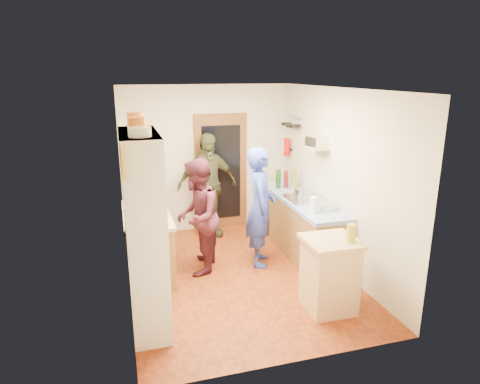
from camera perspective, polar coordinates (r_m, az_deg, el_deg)
name	(u,v)px	position (r m, az deg, el deg)	size (l,w,h in m)	color
floor	(237,275)	(6.25, -0.34, -11.04)	(3.00, 4.00, 0.02)	#8F3D0F
ceiling	(237,88)	(5.58, -0.38, 13.74)	(3.00, 4.00, 0.02)	silver
wall_back	(207,159)	(7.68, -4.47, 4.41)	(3.00, 0.02, 2.60)	beige
wall_front	(297,242)	(3.98, 7.62, -6.66)	(3.00, 0.02, 2.60)	beige
wall_left	(122,196)	(5.57, -15.47, -0.52)	(0.02, 4.00, 2.60)	beige
wall_right	(338,180)	(6.34, 12.89, 1.61)	(0.02, 4.00, 2.60)	beige
door_frame	(221,172)	(7.75, -2.56, 2.65)	(0.95, 0.06, 2.10)	brown
door_glass	(221,173)	(7.71, -2.50, 2.59)	(0.70, 0.02, 1.70)	black
hutch_body	(144,231)	(4.88, -12.62, -5.13)	(0.40, 1.20, 2.20)	silver
hutch_top_shelf	(138,134)	(4.61, -13.43, 7.51)	(0.40, 1.14, 0.04)	silver
plate_stack	(140,132)	(4.28, -13.24, 7.81)	(0.22, 0.22, 0.09)	white
orange_pot_a	(137,124)	(4.62, -13.52, 8.75)	(0.19, 0.19, 0.16)	orange
orange_pot_b	(135,120)	(5.00, -13.77, 9.32)	(0.19, 0.19, 0.17)	orange
left_counter_base	(148,244)	(6.29, -12.14, -6.86)	(0.60, 1.40, 0.85)	olive
left_counter_top	(146,215)	(6.14, -12.38, -2.97)	(0.64, 1.44, 0.05)	tan
toaster	(152,216)	(5.67, -11.61, -3.21)	(0.26, 0.17, 0.19)	white
kettle	(143,211)	(5.94, -12.81, -2.50)	(0.15, 0.15, 0.17)	white
orange_bowl	(151,206)	(6.26, -11.79, -1.86)	(0.21, 0.21, 0.10)	orange
chopping_board	(145,201)	(6.63, -12.57, -1.22)	(0.30, 0.22, 0.03)	tan
right_counter_base	(301,227)	(6.89, 8.18, -4.67)	(0.60, 2.20, 0.84)	olive
right_counter_top	(302,200)	(6.75, 8.32, -1.09)	(0.62, 2.22, 0.06)	blue
hob	(305,199)	(6.65, 8.67, -0.89)	(0.55, 0.58, 0.04)	silver
pot_on_hob	(301,193)	(6.65, 8.13, -0.07)	(0.21, 0.21, 0.14)	silver
bottle_a	(278,179)	(7.23, 5.13, 1.72)	(0.08, 0.08, 0.32)	#143F14
bottle_b	(286,180)	(7.26, 6.15, 1.67)	(0.07, 0.07, 0.30)	#591419
bottle_c	(294,178)	(7.28, 7.21, 1.82)	(0.08, 0.08, 0.34)	olive
paper_towel	(314,205)	(6.05, 9.78, -1.74)	(0.10, 0.10, 0.23)	white
mixing_bowl	(327,207)	(6.23, 11.55, -1.94)	(0.24, 0.24, 0.09)	silver
island_base	(329,276)	(5.35, 11.82, -10.97)	(0.55, 0.55, 0.86)	tan
island_top	(331,241)	(5.17, 12.10, -6.46)	(0.62, 0.62, 0.05)	tan
cutting_board	(326,239)	(5.18, 11.36, -6.22)	(0.35, 0.28, 0.02)	white
oil_jar	(351,233)	(5.10, 14.60, -5.32)	(0.11, 0.11, 0.21)	#AD9E2D
pan_rail	(294,117)	(7.54, 7.27, 9.89)	(0.02, 0.02, 0.65)	silver
pan_hang_a	(295,126)	(7.38, 7.35, 8.73)	(0.18, 0.18, 0.05)	black
pan_hang_b	(290,126)	(7.56, 6.73, 8.77)	(0.16, 0.16, 0.05)	black
pan_hang_c	(286,124)	(7.74, 6.16, 9.03)	(0.17, 0.17, 0.05)	black
wall_shelf	(316,148)	(6.59, 10.14, 5.84)	(0.26, 0.42, 0.03)	tan
radio	(317,142)	(6.57, 10.18, 6.62)	(0.22, 0.30, 0.15)	silver
ext_bracket	(290,150)	(7.79, 6.68, 5.63)	(0.06, 0.10, 0.04)	black
fire_extinguisher	(287,147)	(7.76, 6.28, 5.98)	(0.11, 0.11, 0.32)	red
picture_frame	(123,161)	(3.89, -15.33, 3.95)	(0.03, 0.25, 0.30)	gold
person_hob	(263,207)	(6.26, 3.04, -2.07)	(0.65, 0.43, 1.78)	#2A3DA6
person_left	(200,216)	(6.11, -5.37, -3.20)	(0.81, 0.63, 1.66)	#411822
person_back	(208,186)	(7.39, -4.28, 0.86)	(1.07, 0.44, 1.82)	#393C24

